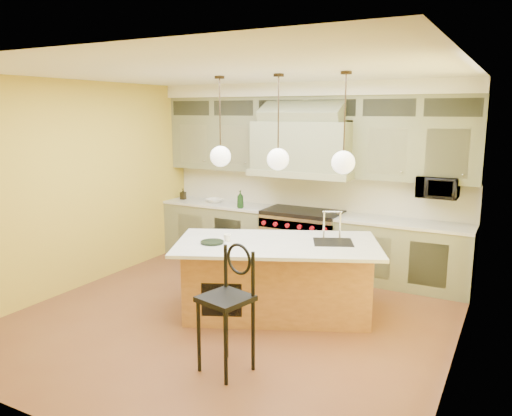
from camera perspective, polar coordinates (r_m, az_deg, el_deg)
The scene contains 18 objects.
floor at distance 6.23m, azimuth -2.66°, elevation -12.41°, with size 5.00×5.00×0.00m, color brown.
ceiling at distance 5.74m, azimuth -2.93°, elevation 15.22°, with size 5.00×5.00×0.00m, color white.
wall_back at distance 8.03m, azimuth 6.44°, elevation 3.60°, with size 5.00×5.00×0.00m, color gold.
wall_front at distance 3.94m, azimuth -21.90°, elevation -4.94°, with size 5.00×5.00×0.00m, color gold.
wall_left at distance 7.40m, azimuth -19.64°, elevation 2.39°, with size 5.00×5.00×0.00m, color gold.
wall_right at distance 5.03m, azimuth 22.46°, elevation -1.64°, with size 5.00×5.00×0.00m, color gold.
back_cabinetry at distance 7.79m, azimuth 5.70°, elevation 3.24°, with size 5.00×0.77×2.90m.
range at distance 7.89m, azimuth 5.32°, elevation -3.65°, with size 1.20×0.74×0.96m.
kitchen_island at distance 6.21m, azimuth 2.47°, elevation -7.83°, with size 2.74×2.17×1.35m.
counter_stool at distance 4.83m, azimuth -3.21°, elevation -10.46°, with size 0.53×0.53×1.24m.
microwave at distance 7.29m, azimuth 20.06°, elevation 2.25°, with size 0.54×0.37×0.30m, color black.
oil_bottle_a at distance 8.01m, azimuth -1.80°, elevation 0.99°, with size 0.11×0.11×0.29m, color #143314.
oil_bottle_b at distance 8.91m, azimuth -8.33°, elevation 1.60°, with size 0.09×0.09×0.19m, color black.
fruit_bowl at distance 8.55m, azimuth -4.78°, elevation 0.86°, with size 0.27×0.27×0.07m, color white.
cup at distance 6.09m, azimuth -3.32°, elevation -3.40°, with size 0.09×0.09×0.08m, color white.
pendant_left at distance 6.29m, azimuth -4.08°, elevation 6.17°, with size 0.26×0.26×1.11m.
pendant_center at distance 5.91m, azimuth 2.53°, elevation 5.87°, with size 0.26×0.26×1.11m.
pendant_right at distance 5.61m, azimuth 9.95°, elevation 5.44°, with size 0.26×0.26×1.11m.
Camera 1 is at (2.95, -4.90, 2.48)m, focal length 35.00 mm.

